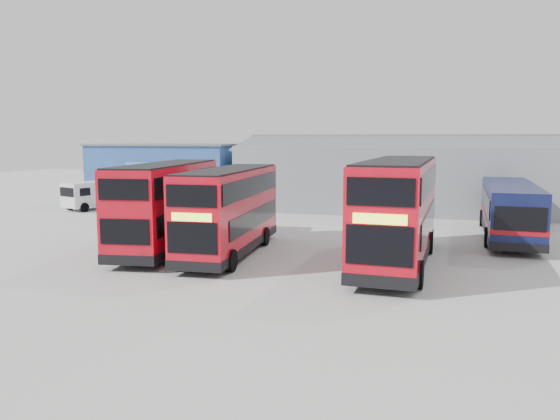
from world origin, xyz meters
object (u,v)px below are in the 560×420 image
object	(u,v)px
maintenance_shed	(436,176)
double_decker_centre	(230,212)
office_block	(172,173)
panel_van	(96,194)
double_decker_left	(167,207)
single_decker_blue	(509,211)
double_decker_right	(398,213)

from	to	relation	value
maintenance_shed	double_decker_centre	bearing A→B (deg)	-115.40
office_block	double_decker_centre	world-z (taller)	office_block
office_block	panel_van	distance (m)	6.82
double_decker_left	double_decker_centre	distance (m)	3.53
maintenance_shed	single_decker_blue	bearing A→B (deg)	-72.93
double_decker_centre	single_decker_blue	bearing A→B (deg)	28.03
double_decker_left	double_decker_right	xyz separation A→B (m)	(11.42, -0.49, 0.16)
single_decker_blue	panel_van	world-z (taller)	single_decker_blue
single_decker_blue	maintenance_shed	bearing A→B (deg)	-69.82
single_decker_blue	panel_van	bearing A→B (deg)	-6.89
double_decker_left	single_decker_blue	distance (m)	18.80
office_block	maintenance_shed	bearing A→B (deg)	5.21
maintenance_shed	panel_van	size ratio (longest dim) A/B	5.70
double_decker_left	double_decker_centre	world-z (taller)	double_decker_left
single_decker_blue	panel_van	distance (m)	30.43
double_decker_centre	panel_van	bearing A→B (deg)	138.14
double_decker_centre	panel_van	xyz separation A→B (m)	(-16.31, 13.36, -0.85)
office_block	maintenance_shed	distance (m)	22.09
maintenance_shed	single_decker_blue	size ratio (longest dim) A/B	2.66
maintenance_shed	double_decker_left	size ratio (longest dim) A/B	2.90
double_decker_left	double_decker_right	world-z (taller)	double_decker_right
office_block	maintenance_shed	xyz separation A→B (m)	(22.00, 2.01, 0.02)
double_decker_right	panel_van	distance (m)	27.73
double_decker_right	single_decker_blue	world-z (taller)	double_decker_right
maintenance_shed	double_decker_centre	world-z (taller)	maintenance_shed
office_block	double_decker_right	world-z (taller)	office_block
double_decker_left	panel_van	xyz separation A→B (m)	(-12.81, 12.96, -0.95)
double_decker_centre	single_decker_blue	xyz separation A→B (m)	(13.66, 8.07, -0.54)
double_decker_centre	maintenance_shed	bearing A→B (deg)	62.06
maintenance_shed	double_decker_right	world-z (taller)	maintenance_shed
maintenance_shed	double_decker_centre	xyz separation A→B (m)	(-9.80, -20.64, -0.53)
maintenance_shed	single_decker_blue	xyz separation A→B (m)	(3.86, -12.57, -1.08)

